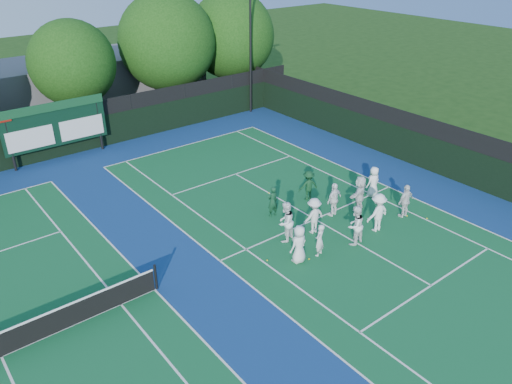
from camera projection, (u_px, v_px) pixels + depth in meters
ground at (330, 228)px, 23.00m from camera, size 120.00×120.00×0.00m
court_apron at (210, 266)px, 20.40m from camera, size 34.00×32.00×0.01m
near_court at (315, 219)px, 23.69m from camera, size 11.05×23.85×0.01m
left_court at (1, 357)px, 16.00m from camera, size 11.05×23.85×0.01m
back_fence at (72, 133)px, 30.23m from camera, size 34.00×0.08×3.00m
divider_fence_right at (431, 148)px, 28.02m from camera, size 0.08×32.00×3.00m
scoreboard at (55, 125)px, 29.00m from camera, size 6.00×0.21×3.55m
clubhouse at (84, 84)px, 37.71m from camera, size 18.00×6.00×4.00m
light_pole_right at (250, 26)px, 35.17m from camera, size 1.20×0.30×10.12m
tree_c at (75, 65)px, 32.39m from camera, size 5.54×5.54×7.42m
tree_d at (169, 44)px, 36.00m from camera, size 6.97×6.97×8.67m
tree_e at (232, 37)px, 39.20m from camera, size 6.74×6.74×8.38m
tennis_ball_0 at (309, 259)px, 20.76m from camera, size 0.07×0.07×0.07m
tennis_ball_1 at (318, 213)px, 24.14m from camera, size 0.07×0.07×0.07m
tennis_ball_2 at (427, 218)px, 23.72m from camera, size 0.07×0.07×0.07m
tennis_ball_3 at (267, 260)px, 20.68m from camera, size 0.07×0.07×0.07m
tennis_ball_4 at (269, 193)px, 26.07m from camera, size 0.07×0.07×0.07m
tennis_ball_5 at (407, 216)px, 23.94m from camera, size 0.07×0.07×0.07m
player_front_0 at (299, 244)px, 20.29m from camera, size 0.87×0.61×1.69m
player_front_1 at (319, 240)px, 20.75m from camera, size 0.62×0.52×1.47m
player_front_2 at (355, 225)px, 21.46m from camera, size 0.95×0.78×1.83m
player_front_3 at (378, 212)px, 22.44m from camera, size 1.22×0.74×1.84m
player_front_4 at (406, 201)px, 23.57m from camera, size 1.00×0.44×1.69m
player_back_0 at (285, 222)px, 21.67m from camera, size 1.09×0.97×1.88m
player_back_1 at (314, 216)px, 22.31m from camera, size 1.14×0.69×1.72m
player_back_2 at (334, 199)px, 23.68m from camera, size 1.05×0.55×1.71m
player_back_3 at (360, 193)px, 24.17m from camera, size 1.73×1.16×1.79m
player_back_4 at (373, 182)px, 25.47m from camera, size 0.81×0.55×1.62m
coach_left at (273, 201)px, 23.65m from camera, size 0.58×0.39×1.57m
coach_right at (308, 185)px, 25.15m from camera, size 1.15×0.86×1.58m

